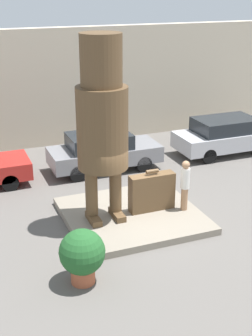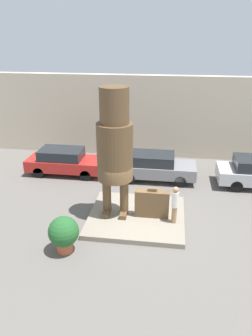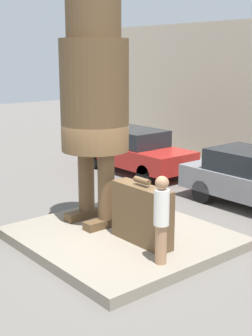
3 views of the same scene
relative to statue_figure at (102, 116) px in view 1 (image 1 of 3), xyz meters
The scene contains 9 objects.
ground_plane 3.61m from the statue_figure, ahead, with size 60.00×60.00×0.00m, color #605B56.
pedestal 3.50m from the statue_figure, ahead, with size 4.19×3.94×0.22m.
building_backdrop 8.42m from the statue_figure, 83.54° to the left, with size 28.00×0.60×5.24m.
statue_figure is the anchor object (origin of this frame).
giant_suitcase 3.10m from the statue_figure, ahead, with size 1.48×0.41×1.39m.
tourist 3.51m from the statue_figure, ahead, with size 0.28×0.28×1.68m.
parked_car_grey 5.29m from the statue_figure, 71.32° to the left, with size 4.41×1.77×1.53m.
parked_car_silver 8.74m from the statue_figure, 30.33° to the left, with size 4.79×1.88×1.60m.
planter_pot 4.08m from the statue_figure, 118.94° to the right, with size 1.16×1.16×1.45m.
Camera 1 is at (-5.07, -12.33, 7.06)m, focal length 50.00 mm.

